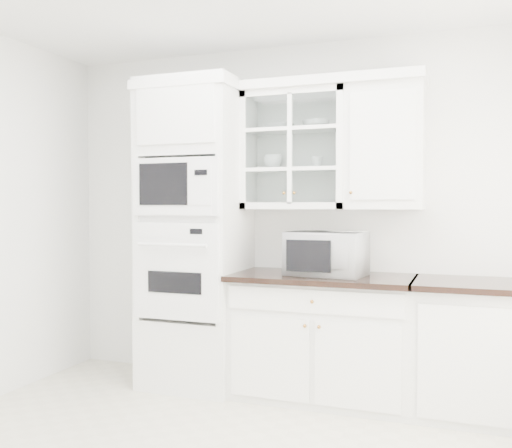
% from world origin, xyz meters
% --- Properties ---
extents(room_shell, '(4.00, 3.50, 2.70)m').
position_xyz_m(room_shell, '(0.00, 0.43, 1.78)').
color(room_shell, white).
rests_on(room_shell, ground).
extents(oven_column, '(0.76, 0.68, 2.40)m').
position_xyz_m(oven_column, '(-0.75, 1.42, 1.20)').
color(oven_column, white).
rests_on(oven_column, ground).
extents(base_cabinet_run, '(1.32, 0.67, 0.92)m').
position_xyz_m(base_cabinet_run, '(0.28, 1.45, 0.46)').
color(base_cabinet_run, white).
rests_on(base_cabinet_run, ground).
extents(extra_base_cabinet, '(0.72, 0.67, 0.92)m').
position_xyz_m(extra_base_cabinet, '(1.28, 1.45, 0.46)').
color(extra_base_cabinet, white).
rests_on(extra_base_cabinet, ground).
extents(upper_cabinet_glass, '(0.80, 0.33, 0.90)m').
position_xyz_m(upper_cabinet_glass, '(0.03, 1.58, 1.85)').
color(upper_cabinet_glass, white).
rests_on(upper_cabinet_glass, room_shell).
extents(upper_cabinet_solid, '(0.55, 0.33, 0.90)m').
position_xyz_m(upper_cabinet_solid, '(0.71, 1.58, 1.85)').
color(upper_cabinet_solid, white).
rests_on(upper_cabinet_solid, room_shell).
extents(crown_molding, '(2.14, 0.38, 0.07)m').
position_xyz_m(crown_molding, '(-0.07, 1.56, 2.33)').
color(crown_molding, white).
rests_on(crown_molding, room_shell).
extents(countertop_microwave, '(0.59, 0.51, 0.32)m').
position_xyz_m(countertop_microwave, '(0.31, 1.43, 1.08)').
color(countertop_microwave, white).
rests_on(countertop_microwave, base_cabinet_run).
extents(bowl_a, '(0.24, 0.24, 0.05)m').
position_xyz_m(bowl_a, '(-0.10, 1.59, 2.04)').
color(bowl_a, white).
rests_on(bowl_a, upper_cabinet_glass).
extents(bowl_b, '(0.23, 0.23, 0.06)m').
position_xyz_m(bowl_b, '(0.18, 1.60, 2.04)').
color(bowl_b, white).
rests_on(bowl_b, upper_cabinet_glass).
extents(cup_a, '(0.16, 0.16, 0.11)m').
position_xyz_m(cup_a, '(-0.15, 1.57, 1.76)').
color(cup_a, white).
rests_on(cup_a, upper_cabinet_glass).
extents(cup_b, '(0.11, 0.11, 0.09)m').
position_xyz_m(cup_b, '(0.20, 1.57, 1.75)').
color(cup_b, white).
rests_on(cup_b, upper_cabinet_glass).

